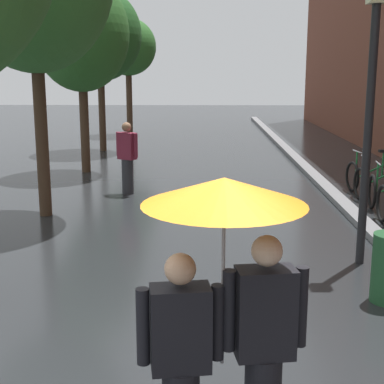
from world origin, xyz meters
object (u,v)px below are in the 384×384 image
at_px(parked_bicycle_7, 374,175).
at_px(couple_under_umbrella, 224,285).
at_px(street_tree_4, 128,48).
at_px(parked_bicycle_6, 383,182).
at_px(street_tree_3, 99,35).
at_px(street_lamp_post, 370,102).
at_px(street_tree_2, 81,34).
at_px(pedestrian_walking_midground, 127,158).

relative_size(parked_bicycle_7, couple_under_umbrella, 0.56).
xyz_separation_m(parked_bicycle_7, couple_under_umbrella, (-3.82, -9.33, 1.00)).
distance_m(street_tree_4, parked_bicycle_6, 14.39).
distance_m(parked_bicycle_6, couple_under_umbrella, 9.36).
xyz_separation_m(street_tree_3, street_lamp_post, (5.70, -11.38, -1.52)).
xyz_separation_m(street_tree_2, pedestrian_walking_midground, (1.50, -2.74, -2.83)).
relative_size(street_tree_4, couple_under_umbrella, 2.30).
xyz_separation_m(street_tree_4, street_lamp_post, (5.39, -16.30, -1.30)).
bearing_deg(street_tree_2, pedestrian_walking_midground, -61.39).
xyz_separation_m(street_tree_3, couple_under_umbrella, (3.54, -15.73, -2.47)).
height_order(parked_bicycle_7, street_lamp_post, street_lamp_post).
xyz_separation_m(couple_under_umbrella, street_lamp_post, (2.16, 4.35, 0.95)).
distance_m(street_lamp_post, pedestrian_walking_midground, 6.25).
distance_m(street_tree_2, pedestrian_walking_midground, 4.22).
bearing_deg(street_lamp_post, street_tree_4, 108.28).
relative_size(street_tree_2, parked_bicycle_7, 4.43).
height_order(street_tree_4, parked_bicycle_6, street_tree_4).
bearing_deg(couple_under_umbrella, street_tree_4, 98.87).
height_order(parked_bicycle_6, pedestrian_walking_midground, pedestrian_walking_midground).
distance_m(parked_bicycle_7, couple_under_umbrella, 10.13).
bearing_deg(street_tree_2, street_lamp_post, -53.24).
bearing_deg(street_lamp_post, couple_under_umbrella, -116.46).
height_order(parked_bicycle_7, couple_under_umbrella, couple_under_umbrella).
xyz_separation_m(street_tree_4, parked_bicycle_7, (7.04, -11.32, -3.24)).
distance_m(couple_under_umbrella, street_lamp_post, 4.95).
distance_m(street_tree_3, street_lamp_post, 12.82).
bearing_deg(couple_under_umbrella, street_lamp_post, 63.54).
bearing_deg(pedestrian_walking_midground, street_tree_4, 96.86).
height_order(street_tree_2, street_tree_4, street_tree_2).
bearing_deg(street_lamp_post, street_tree_3, 116.59).
relative_size(street_lamp_post, pedestrian_walking_midground, 2.44).
height_order(street_tree_2, parked_bicycle_7, street_tree_2).
bearing_deg(street_tree_3, parked_bicycle_7, -41.04).
xyz_separation_m(street_tree_2, couple_under_umbrella, (3.31, -11.67, -2.28)).
bearing_deg(street_tree_2, street_tree_4, 89.45).
relative_size(street_tree_3, pedestrian_walking_midground, 3.32).
height_order(parked_bicycle_6, couple_under_umbrella, couple_under_umbrella).
bearing_deg(parked_bicycle_6, pedestrian_walking_midground, 175.66).
bearing_deg(street_tree_2, parked_bicycle_7, -18.21).
xyz_separation_m(street_tree_2, street_tree_4, (0.09, 8.98, -0.03)).
bearing_deg(parked_bicycle_6, couple_under_umbrella, -113.96).
height_order(street_tree_4, street_lamp_post, street_tree_4).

